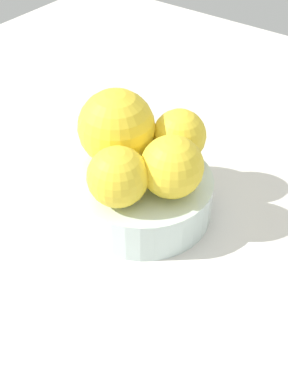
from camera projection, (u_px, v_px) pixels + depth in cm
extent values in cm
cube|color=silver|center=(144.00, 217.00, 57.27)|extent=(110.00, 110.00, 2.00)
cylinder|color=silver|center=(144.00, 208.00, 56.34)|extent=(9.49, 9.49, 0.80)
cylinder|color=silver|center=(144.00, 195.00, 55.00)|extent=(15.31, 15.31, 4.88)
sphere|color=yellow|center=(116.00, 128.00, 53.26)|extent=(8.53, 8.53, 8.53)
sphere|color=yellow|center=(173.00, 166.00, 49.76)|extent=(6.59, 6.59, 6.59)
sphere|color=yellow|center=(179.00, 136.00, 54.23)|extent=(6.04, 6.04, 6.04)
sphere|color=yellow|center=(116.00, 176.00, 48.78)|extent=(6.28, 6.28, 6.28)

